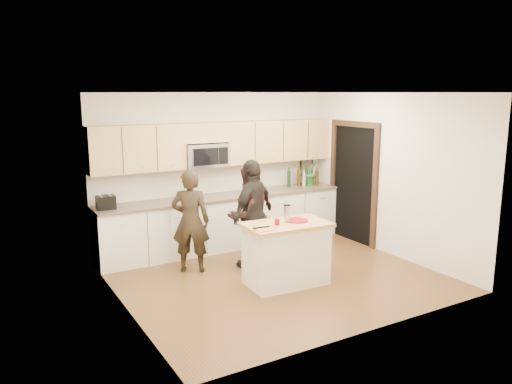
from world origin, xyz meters
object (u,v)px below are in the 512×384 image
toaster (106,202)px  woman_left (191,221)px  island (286,253)px  woman_center (248,216)px  woman_right (253,214)px

toaster → woman_left: woman_left is taller
woman_left → toaster: bearing=-4.9°
island → woman_center: bearing=96.2°
island → toaster: (-2.02, 1.97, 0.59)m
toaster → woman_left: size_ratio=0.17×
woman_left → woman_center: bearing=-157.9°
woman_center → woman_right: (0.02, -0.11, 0.06)m
woman_center → woman_left: bearing=-22.1°
toaster → woman_left: bearing=-37.2°
island → woman_right: size_ratio=0.73×
woman_right → toaster: bearing=-56.2°
toaster → woman_center: size_ratio=0.17×
toaster → woman_center: woman_center is taller
woman_center → woman_right: bearing=88.9°
woman_left → woman_right: (0.93, -0.27, 0.06)m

